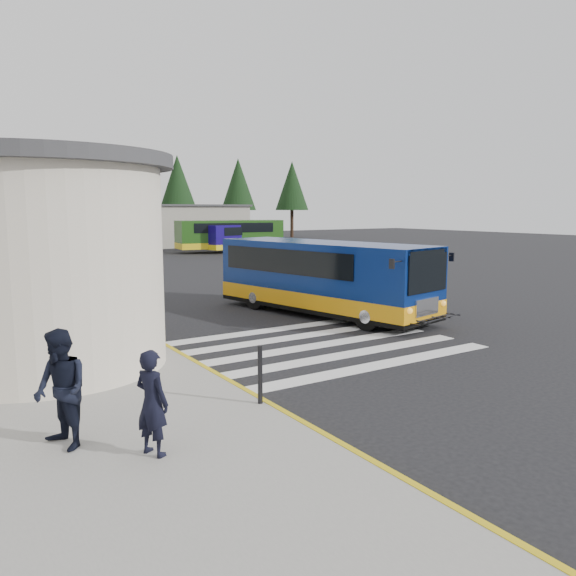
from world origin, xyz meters
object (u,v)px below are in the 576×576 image
pedestrian_b (61,390)px  bollard (260,375)px  transit_bus (323,280)px  far_bus_a (243,236)px  far_bus_b (230,234)px  pedestrian_a (152,403)px

pedestrian_b → bollard: (3.49, 0.09, -0.36)m
transit_bus → far_bus_a: bearing=55.4°
bollard → far_bus_b: 39.60m
bollard → far_bus_b: far_bus_b is taller
bollard → far_bus_b: bearing=63.9°
far_bus_a → far_bus_b: far_bus_b is taller
transit_bus → far_bus_a: (11.99, 28.32, 0.10)m
transit_bus → far_bus_b: size_ratio=0.99×
transit_bus → pedestrian_a: transit_bus is taller
transit_bus → pedestrian_a: bearing=-149.7°
pedestrian_a → far_bus_b: bearing=-54.3°
far_bus_a → bollard: bearing=139.1°
pedestrian_a → bollard: size_ratio=1.43×
pedestrian_a → transit_bus: bearing=-73.9°
pedestrian_a → pedestrian_b: size_ratio=0.87×
bollard → far_bus_a: far_bus_a is taller
pedestrian_b → transit_bus: bearing=109.3°
far_bus_a → far_bus_b: 1.36m
transit_bus → bollard: size_ratio=8.53×
bollard → far_bus_b: (17.41, 35.56, 0.85)m
far_bus_b → bollard: bearing=161.2°
transit_bus → pedestrian_a: 12.37m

